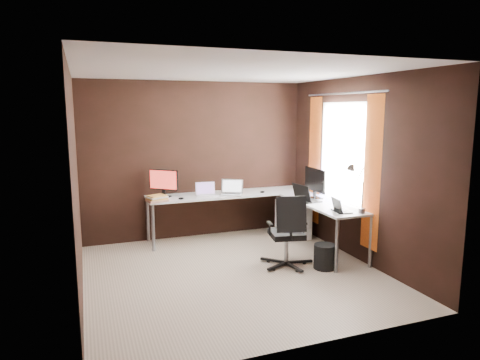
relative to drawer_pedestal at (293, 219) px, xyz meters
name	(u,v)px	position (x,y,z in m)	size (l,w,h in m)	color
room	(257,172)	(-1.09, -1.08, 0.98)	(3.60, 3.60, 2.50)	#C0AC95
desk	(263,200)	(-0.59, -0.11, 0.38)	(2.65, 2.25, 0.73)	white
drawer_pedestal	(293,219)	(0.00, 0.00, 0.00)	(0.42, 0.50, 0.60)	white
monitor_left	(164,182)	(-2.01, 0.44, 0.67)	(0.39, 0.33, 0.42)	black
monitor_right	(315,181)	(0.11, -0.47, 0.69)	(0.14, 0.56, 0.46)	black
laptop_white	(206,193)	(-1.38, 0.30, 0.48)	(0.33, 0.26, 0.20)	white
laptop_silver	(232,191)	(-0.97, 0.26, 0.48)	(0.42, 0.38, 0.23)	silver
laptop_black_big	(305,197)	(-0.12, -0.59, 0.49)	(0.33, 0.43, 0.26)	black
laptop_black_small	(340,209)	(-0.01, -1.33, 0.47)	(0.23, 0.30, 0.18)	black
book_stack	(157,198)	(-2.16, 0.15, 0.47)	(0.33, 0.30, 0.09)	#AD755D
mouse_left	(181,198)	(-1.80, 0.15, 0.45)	(0.08, 0.05, 0.03)	black
mouse_corner	(262,192)	(-0.46, 0.19, 0.45)	(0.08, 0.05, 0.03)	black
desk_lamp	(356,182)	(0.14, -1.44, 0.83)	(0.20, 0.23, 0.63)	slate
office_chair	(287,245)	(-0.68, -1.14, -0.01)	(0.55, 0.56, 0.98)	black
wastebasket	(325,257)	(-0.26, -1.39, -0.14)	(0.28, 0.28, 0.32)	black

